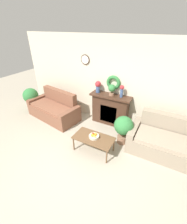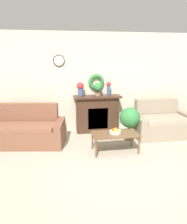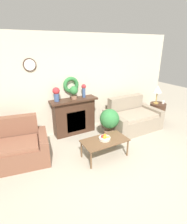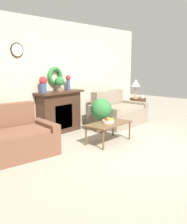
{
  "view_description": "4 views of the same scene",
  "coord_description": "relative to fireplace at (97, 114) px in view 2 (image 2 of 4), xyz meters",
  "views": [
    {
      "loc": [
        1.5,
        -1.72,
        2.9
      ],
      "look_at": [
        -0.22,
        1.51,
        0.76
      ],
      "focal_mm": 24.0,
      "sensor_mm": 36.0,
      "label": 1
    },
    {
      "loc": [
        -1.13,
        -3.49,
        2.1
      ],
      "look_at": [
        -0.29,
        1.31,
        0.82
      ],
      "focal_mm": 35.0,
      "sensor_mm": 36.0,
      "label": 2
    },
    {
      "loc": [
        -1.73,
        -1.96,
        2.41
      ],
      "look_at": [
        0.12,
        1.41,
        0.91
      ],
      "focal_mm": 28.0,
      "sensor_mm": 36.0,
      "label": 3
    },
    {
      "loc": [
        -4.22,
        -2.42,
        1.7
      ],
      "look_at": [
        0.05,
        1.25,
        0.63
      ],
      "focal_mm": 42.0,
      "sensor_mm": 36.0,
      "label": 4
    }
  ],
  "objects": [
    {
      "name": "ground_plane",
      "position": [
        0.02,
        -2.28,
        -0.52
      ],
      "size": [
        16.0,
        16.0,
        0.0
      ],
      "primitive_type": "plane",
      "color": "#ADA38E"
    },
    {
      "name": "potted_plant_floor_by_loveseat",
      "position": [
        0.7,
        -0.75,
        0.01
      ],
      "size": [
        0.52,
        0.52,
        0.83
      ],
      "color": "#8E664C",
      "rests_on": "ground_plane"
    },
    {
      "name": "loveseat_right",
      "position": [
        1.65,
        -0.55,
        -0.2
      ],
      "size": [
        1.55,
        1.0,
        0.92
      ],
      "rotation": [
        0.0,
        0.0,
        -0.0
      ],
      "color": "gray",
      "rests_on": "ground_plane"
    },
    {
      "name": "potted_plant_on_mantel",
      "position": [
        0.02,
        -0.01,
        0.71
      ],
      "size": [
        0.22,
        0.22,
        0.35
      ],
      "color": "#8E664C",
      "rests_on": "fireplace"
    },
    {
      "name": "vase_on_mantel_left",
      "position": [
        -0.46,
        0.01,
        0.72
      ],
      "size": [
        0.19,
        0.19,
        0.37
      ],
      "color": "#3D5684",
      "rests_on": "fireplace"
    },
    {
      "name": "fruit_bowl",
      "position": [
        0.14,
        -1.39,
        -0.05
      ],
      "size": [
        0.26,
        0.26,
        0.12
      ],
      "color": "beige",
      "rests_on": "coffee_table"
    },
    {
      "name": "coffee_table",
      "position": [
        0.14,
        -1.41,
        -0.13
      ],
      "size": [
        1.02,
        0.54,
        0.43
      ],
      "color": "brown",
      "rests_on": "ground_plane"
    },
    {
      "name": "fireplace",
      "position": [
        0.0,
        0.0,
        0.0
      ],
      "size": [
        1.29,
        0.41,
        1.02
      ],
      "color": "#42281C",
      "rests_on": "ground_plane"
    },
    {
      "name": "vase_on_mantel_right",
      "position": [
        0.32,
        0.01,
        0.72
      ],
      "size": [
        0.13,
        0.13,
        0.37
      ],
      "color": "#3D5684",
      "rests_on": "fireplace"
    },
    {
      "name": "wall_back",
      "position": [
        0.02,
        0.21,
        0.83
      ],
      "size": [
        6.8,
        0.16,
        2.7
      ],
      "color": "beige",
      "rests_on": "ground_plane"
    },
    {
      "name": "couch_left",
      "position": [
        -1.88,
        -0.57,
        -0.2
      ],
      "size": [
        1.97,
        1.17,
        0.94
      ],
      "rotation": [
        0.0,
        0.0,
        -0.17
      ],
      "color": "brown",
      "rests_on": "ground_plane"
    }
  ]
}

